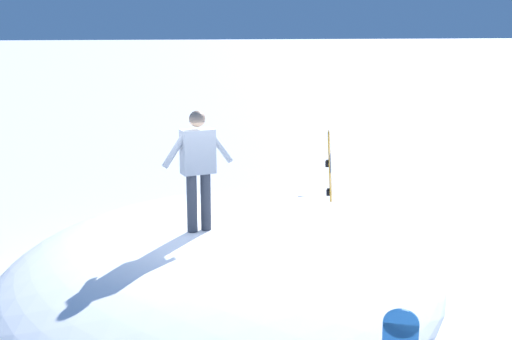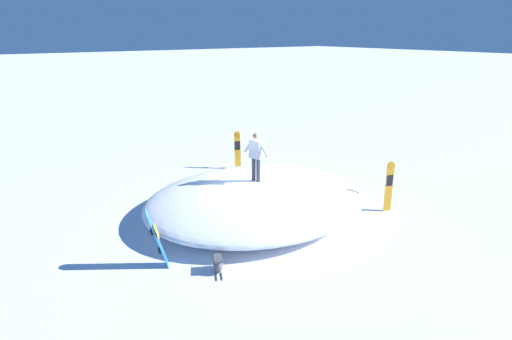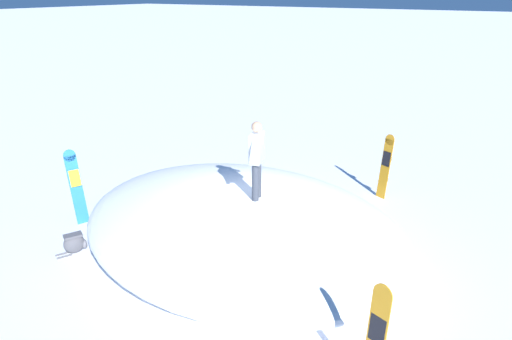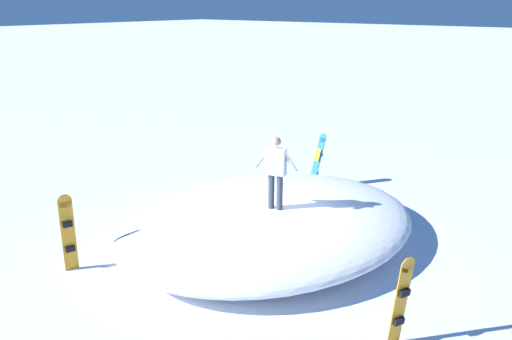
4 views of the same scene
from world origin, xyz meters
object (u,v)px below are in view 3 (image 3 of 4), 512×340
snowboarder_standing (257,155)px  backpack_near (75,243)px  snowboard_secondary_upright (386,165)px  snowboard_tertiary_upright (76,185)px

snowboarder_standing → backpack_near: 4.14m
snowboard_secondary_upright → backpack_near: bearing=143.8°
snowboard_secondary_upright → snowboard_tertiary_upright: size_ratio=1.00×
snowboard_secondary_upright → snowboarder_standing: bearing=156.6°
snowboarder_standing → snowboard_secondary_upright: size_ratio=0.98×
snowboard_tertiary_upright → snowboarder_standing: bearing=-71.0°
snowboarder_standing → backpack_near: size_ratio=2.59×
snowboard_secondary_upright → snowboard_tertiary_upright: 7.57m
snowboarder_standing → snowboard_secondary_upright: bearing=-23.4°
snowboard_tertiary_upright → backpack_near: size_ratio=2.64×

